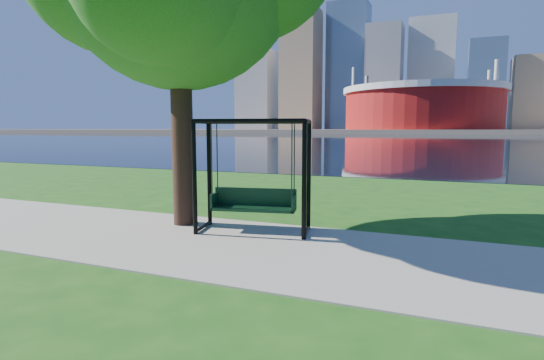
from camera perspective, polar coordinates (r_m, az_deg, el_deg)
The scene contains 7 objects.
ground at distance 8.60m, azimuth -0.54°, elevation -8.32°, with size 900.00×900.00×0.00m, color #1E5114.
path at distance 8.16m, azimuth -1.93°, elevation -9.07°, with size 120.00×4.00×0.03m, color #9E937F.
river at distance 109.72m, azimuth 20.78°, elevation 5.25°, with size 900.00×180.00×0.02m, color black.
far_bank at distance 313.67m, azimuth 21.92°, elevation 6.15°, with size 900.00×228.00×2.00m, color #937F60.
stadium at distance 243.30m, azimuth 19.50°, elevation 9.30°, with size 83.00×83.00×32.00m.
skyline at distance 328.85m, azimuth 21.46°, elevation 12.27°, with size 392.00×66.00×96.50m.
swing at distance 9.19m, azimuth -2.50°, elevation 0.21°, with size 2.57×1.51×2.46m.
Camera 1 is at (3.24, -7.65, 2.25)m, focal length 28.00 mm.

